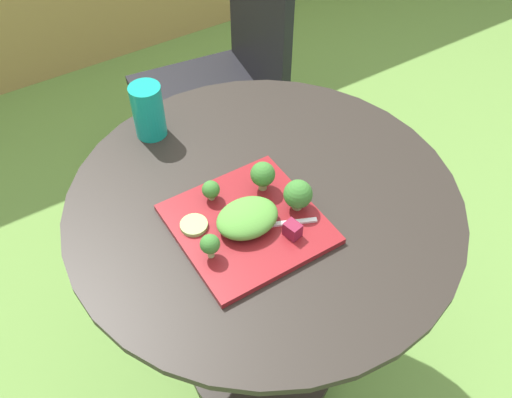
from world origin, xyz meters
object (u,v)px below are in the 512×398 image
salad_plate (247,224)px  drinking_glass (149,113)px  patio_chair (229,70)px  fork (270,225)px

salad_plate → drinking_glass: size_ratio=2.13×
patio_chair → drinking_glass: patio_chair is taller
patio_chair → salad_plate: patio_chair is taller
drinking_glass → salad_plate: bearing=-83.5°
salad_plate → drinking_glass: bearing=96.5°
patio_chair → salad_plate: size_ratio=3.20×
patio_chair → drinking_glass: bearing=-137.2°
patio_chair → salad_plate: bearing=-117.3°
patio_chair → fork: bearing=-114.4°
patio_chair → fork: (-0.37, -0.81, 0.24)m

